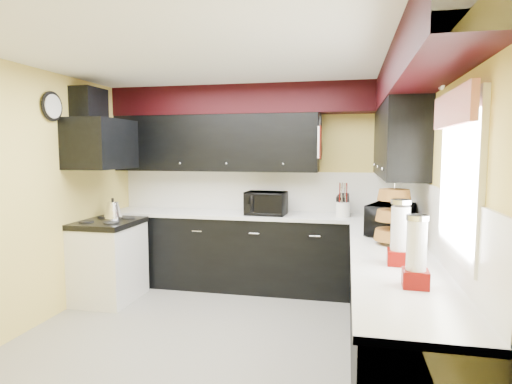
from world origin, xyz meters
TOP-DOWN VIEW (x-y plane):
  - ground at (0.00, 0.00)m, footprint 3.60×3.60m
  - wall_back at (0.00, 1.80)m, footprint 3.60×0.06m
  - wall_right at (1.80, 0.00)m, footprint 0.06×3.60m
  - wall_left at (-1.80, 0.00)m, footprint 0.06×3.60m
  - ceiling at (0.00, 0.00)m, footprint 3.60×3.60m
  - cab_back at (0.00, 1.50)m, footprint 3.60×0.60m
  - cab_right at (1.50, -0.30)m, footprint 0.60×3.00m
  - counter_back at (0.00, 1.50)m, footprint 3.62×0.64m
  - counter_right at (1.50, -0.30)m, footprint 0.64×3.02m
  - splash_back at (0.00, 1.79)m, footprint 3.60×0.02m
  - splash_right at (1.79, 0.00)m, footprint 0.02×3.60m
  - upper_back at (-0.50, 1.62)m, footprint 2.60×0.35m
  - upper_right at (1.62, 0.90)m, footprint 0.35×1.80m
  - soffit_back at (0.00, 1.62)m, footprint 3.60×0.36m
  - soffit_right at (1.62, -0.18)m, footprint 0.36×3.24m
  - stove at (-1.50, 0.75)m, footprint 0.60×0.75m
  - cooktop at (-1.50, 0.75)m, footprint 0.62×0.77m
  - hood at (-1.55, 0.75)m, footprint 0.50×0.78m
  - hood_duct at (-1.68, 0.75)m, footprint 0.24×0.40m
  - window at (1.79, -0.90)m, footprint 0.03×0.86m
  - valance at (1.73, -0.90)m, footprint 0.04×0.88m
  - pan_top at (0.82, 1.55)m, footprint 0.03×0.22m
  - pan_mid at (0.82, 1.42)m, footprint 0.03×0.28m
  - pan_low at (0.82, 1.68)m, footprint 0.03×0.24m
  - cut_board at (0.83, 1.30)m, footprint 0.03×0.26m
  - baskets at (1.52, 0.05)m, footprint 0.27×0.27m
  - clock at (-1.77, 0.25)m, footprint 0.03×0.30m
  - deco_plate at (1.77, -0.35)m, footprint 0.03×0.24m
  - toaster_oven at (0.19, 1.43)m, footprint 0.50×0.42m
  - microwave at (1.54, 0.48)m, footprint 0.49×0.59m
  - utensil_crock at (1.10, 1.45)m, footprint 0.17×0.17m
  - knife_block at (1.10, 1.57)m, footprint 0.15×0.18m
  - kettle at (-1.54, 0.94)m, footprint 0.25×0.25m
  - dispenser_a at (1.50, -0.60)m, footprint 0.16×0.16m
  - dispenser_b at (1.53, -1.08)m, footprint 0.15×0.15m

SIDE VIEW (x-z plane):
  - ground at x=0.00m, z-range 0.00..0.00m
  - stove at x=-1.50m, z-range 0.00..0.86m
  - cab_back at x=0.00m, z-range 0.00..0.90m
  - cab_right at x=1.50m, z-range 0.00..0.90m
  - cooktop at x=-1.50m, z-range 0.86..0.92m
  - counter_back at x=0.00m, z-range 0.90..0.94m
  - counter_right at x=1.50m, z-range 0.90..0.94m
  - kettle at x=-1.54m, z-range 0.92..1.11m
  - utensil_crock at x=1.10m, z-range 0.94..1.11m
  - knife_block at x=1.10m, z-range 0.94..1.19m
  - toaster_oven at x=0.19m, z-range 0.94..1.22m
  - microwave at x=1.54m, z-range 0.94..1.22m
  - dispenser_b at x=1.53m, z-range 0.94..1.32m
  - dispenser_a at x=1.50m, z-range 0.94..1.37m
  - baskets at x=1.52m, z-range 0.93..1.43m
  - splash_back at x=0.00m, z-range 0.94..1.44m
  - splash_right at x=1.79m, z-range 0.94..1.44m
  - wall_back at x=0.00m, z-range 0.00..2.50m
  - wall_right at x=1.80m, z-range 0.00..2.50m
  - wall_left at x=-1.80m, z-range 0.00..2.50m
  - window at x=1.79m, z-range 1.07..2.03m
  - pan_low at x=0.82m, z-range 1.51..1.93m
  - pan_mid at x=0.82m, z-range 1.52..1.98m
  - hood at x=-1.55m, z-range 1.50..2.06m
  - upper_back at x=-0.50m, z-range 1.45..2.15m
  - upper_right at x=1.62m, z-range 1.45..2.15m
  - cut_board at x=0.83m, z-range 1.62..1.98m
  - valance at x=1.73m, z-range 1.85..2.05m
  - pan_top at x=0.82m, z-range 1.80..2.20m
  - clock at x=-1.77m, z-range 2.00..2.30m
  - hood_duct at x=-1.68m, z-range 2.00..2.40m
  - deco_plate at x=1.77m, z-range 2.13..2.37m
  - soffit_back at x=0.00m, z-range 2.15..2.50m
  - soffit_right at x=1.62m, z-range 2.15..2.50m
  - ceiling at x=0.00m, z-range 2.47..2.53m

